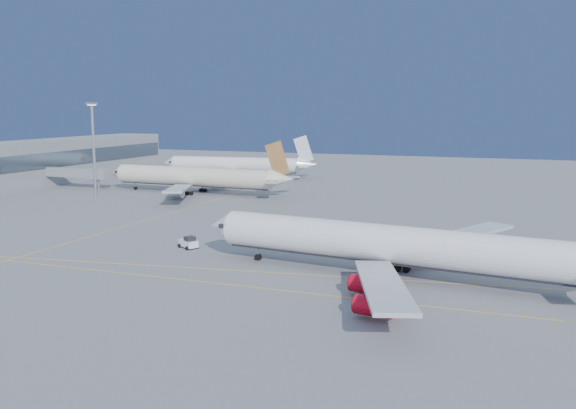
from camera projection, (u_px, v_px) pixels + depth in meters
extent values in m
plane|color=slate|center=(249.00, 262.00, 110.98)|extent=(500.00, 500.00, 0.00)
cube|color=gray|center=(53.00, 161.00, 228.89)|extent=(18.00, 110.00, 15.00)
cube|color=#3F4C59|center=(74.00, 157.00, 225.42)|extent=(0.40, 107.80, 5.00)
cube|color=gray|center=(75.00, 173.00, 210.18)|extent=(22.00, 3.00, 3.00)
cylinder|color=gray|center=(98.00, 182.00, 207.40)|extent=(0.70, 0.70, 5.20)
cube|color=gray|center=(103.00, 174.00, 206.30)|extent=(3.20, 3.60, 3.40)
cube|color=yellow|center=(241.00, 286.00, 96.28)|extent=(90.00, 0.18, 0.02)
cube|color=yellow|center=(234.00, 270.00, 105.43)|extent=(118.86, 16.88, 0.02)
cube|color=yellow|center=(148.00, 219.00, 152.78)|extent=(0.18, 140.00, 0.02)
cylinder|color=white|center=(388.00, 244.00, 100.39)|extent=(58.26, 13.42, 6.00)
cone|color=white|center=(222.00, 226.00, 115.04)|extent=(5.39, 6.55, 6.00)
cube|color=black|center=(231.00, 224.00, 114.03)|extent=(2.38, 5.87, 0.72)
cube|color=#B7B7BC|center=(383.00, 284.00, 83.55)|extent=(14.63, 30.15, 0.57)
cube|color=#B7B7BC|center=(449.00, 238.00, 112.81)|extent=(20.98, 28.00, 0.57)
cylinder|color=gray|center=(258.00, 250.00, 112.08)|extent=(0.25, 0.25, 2.38)
cylinder|color=black|center=(258.00, 257.00, 112.26)|extent=(1.22, 0.87, 1.14)
cylinder|color=gray|center=(385.00, 273.00, 96.76)|extent=(0.33, 0.33, 2.38)
cylinder|color=black|center=(384.00, 281.00, 96.94)|extent=(1.25, 1.07, 1.14)
cylinder|color=gray|center=(402.00, 261.00, 104.15)|extent=(0.33, 0.33, 2.38)
cylinder|color=black|center=(402.00, 269.00, 104.33)|extent=(1.25, 1.07, 1.14)
cylinder|color=#B6071A|center=(367.00, 285.00, 90.51)|extent=(5.26, 3.21, 2.59)
cylinder|color=#B6071A|center=(374.00, 306.00, 80.61)|extent=(5.26, 3.21, 2.59)
cylinder|color=#B6071A|center=(416.00, 252.00, 110.37)|extent=(5.26, 3.21, 2.59)
cylinder|color=#B6071A|center=(454.00, 245.00, 116.15)|extent=(5.26, 3.21, 2.59)
cylinder|color=beige|center=(193.00, 177.00, 198.03)|extent=(53.22, 7.87, 5.81)
cone|color=beige|center=(117.00, 173.00, 209.21)|extent=(4.81, 5.99, 5.81)
cone|color=beige|center=(282.00, 179.00, 186.26)|extent=(7.35, 5.80, 5.52)
cube|color=black|center=(122.00, 171.00, 208.36)|extent=(1.85, 5.58, 0.71)
cube|color=#B7B7BC|center=(178.00, 188.00, 181.80)|extent=(16.32, 28.25, 0.56)
cube|color=#B7B7BC|center=(232.00, 177.00, 210.93)|extent=(18.14, 27.65, 0.56)
cube|color=#A8703E|center=(277.00, 159.00, 185.99)|extent=(7.86, 0.76, 10.79)
cylinder|color=gray|center=(135.00, 184.00, 207.01)|extent=(0.24, 0.24, 2.35)
cylinder|color=black|center=(136.00, 188.00, 207.19)|extent=(1.15, 0.76, 1.12)
cylinder|color=gray|center=(189.00, 190.00, 194.42)|extent=(0.33, 0.33, 2.35)
cylinder|color=black|center=(189.00, 193.00, 194.59)|extent=(1.16, 0.96, 1.12)
cylinder|color=gray|center=(203.00, 186.00, 201.93)|extent=(0.33, 0.33, 2.35)
cylinder|color=black|center=(203.00, 190.00, 202.10)|extent=(1.16, 0.96, 1.12)
cylinder|color=#B7B7BC|center=(175.00, 193.00, 185.82)|extent=(4.99, 2.74, 2.55)
cylinder|color=#B7B7BC|center=(220.00, 183.00, 209.76)|extent=(4.99, 2.74, 2.55)
cylinder|color=white|center=(235.00, 164.00, 242.22)|extent=(49.66, 11.19, 5.53)
cone|color=white|center=(169.00, 163.00, 248.76)|extent=(5.05, 6.00, 5.53)
cone|color=white|center=(307.00, 164.00, 235.28)|extent=(7.47, 6.01, 5.25)
cube|color=black|center=(174.00, 161.00, 248.22)|extent=(2.18, 5.40, 0.69)
cube|color=#B7B7BC|center=(233.00, 173.00, 227.00)|extent=(18.65, 25.18, 0.54)
cube|color=#B7B7BC|center=(258.00, 165.00, 255.70)|extent=(13.63, 26.83, 0.54)
cube|color=silver|center=(303.00, 149.00, 234.81)|extent=(7.59, 1.32, 10.44)
cylinder|color=gray|center=(185.00, 172.00, 247.66)|extent=(0.24, 0.24, 2.27)
cylinder|color=black|center=(185.00, 175.00, 247.83)|extent=(1.16, 0.81, 1.09)
cylinder|color=gray|center=(234.00, 174.00, 238.71)|extent=(0.32, 0.32, 2.27)
cylinder|color=black|center=(234.00, 177.00, 238.88)|extent=(1.18, 1.01, 1.09)
cylinder|color=gray|center=(241.00, 172.00, 246.27)|extent=(0.32, 0.32, 2.27)
cylinder|color=black|center=(241.00, 175.00, 246.44)|extent=(1.18, 1.01, 1.09)
cylinder|color=#B7B7BC|center=(228.00, 177.00, 230.51)|extent=(4.99, 3.00, 2.47)
cylinder|color=#B7B7BC|center=(249.00, 170.00, 254.11)|extent=(4.99, 3.00, 2.47)
cube|color=white|center=(188.00, 243.00, 121.84)|extent=(4.65, 3.95, 1.25)
cube|color=black|center=(190.00, 239.00, 121.21)|extent=(2.35, 2.38, 0.94)
cylinder|color=black|center=(180.00, 246.00, 122.40)|extent=(0.81, 0.69, 0.73)
cylinder|color=black|center=(190.00, 244.00, 123.73)|extent=(0.81, 0.69, 0.73)
cylinder|color=black|center=(187.00, 248.00, 120.12)|extent=(0.81, 0.69, 0.73)
cylinder|color=black|center=(197.00, 247.00, 121.45)|extent=(0.81, 0.69, 0.73)
cylinder|color=gray|center=(94.00, 152.00, 184.17)|extent=(0.76, 0.76, 27.30)
cube|color=gray|center=(92.00, 103.00, 182.07)|extent=(2.40, 2.40, 0.55)
cube|color=white|center=(92.00, 105.00, 182.14)|extent=(1.75, 1.75, 0.27)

